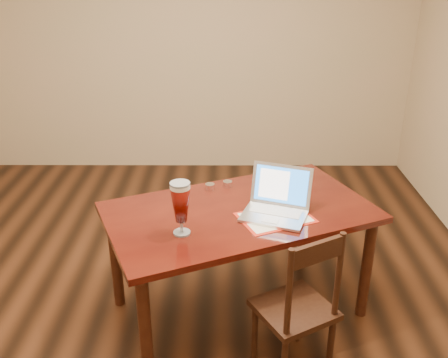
{
  "coord_description": "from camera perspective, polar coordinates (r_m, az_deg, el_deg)",
  "views": [
    {
      "loc": [
        0.36,
        -2.59,
        2.13
      ],
      "look_at": [
        0.35,
        0.06,
        0.93
      ],
      "focal_mm": 40.0,
      "sensor_mm": 36.0,
      "label": 1
    }
  ],
  "objects": [
    {
      "name": "room_shell",
      "position": [
        2.64,
        -8.0,
        16.11
      ],
      "size": [
        4.51,
        5.01,
        2.71
      ],
      "color": "tan",
      "rests_on": "ground"
    },
    {
      "name": "ground",
      "position": [
        3.37,
        -6.22,
        -15.05
      ],
      "size": [
        5.0,
        5.0,
        0.0
      ],
      "primitive_type": "plane",
      "color": "black",
      "rests_on": "ground"
    },
    {
      "name": "dining_table",
      "position": [
        3.01,
        1.73,
        -4.86
      ],
      "size": [
        1.79,
        1.43,
        1.04
      ],
      "rotation": [
        0.0,
        0.0,
        0.41
      ],
      "color": "#461109",
      "rests_on": "ground"
    },
    {
      "name": "dining_chair",
      "position": [
        2.75,
        8.44,
        -14.37
      ],
      "size": [
        0.51,
        0.5,
        0.89
      ],
      "rotation": [
        0.0,
        0.0,
        0.5
      ],
      "color": "black",
      "rests_on": "ground"
    }
  ]
}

